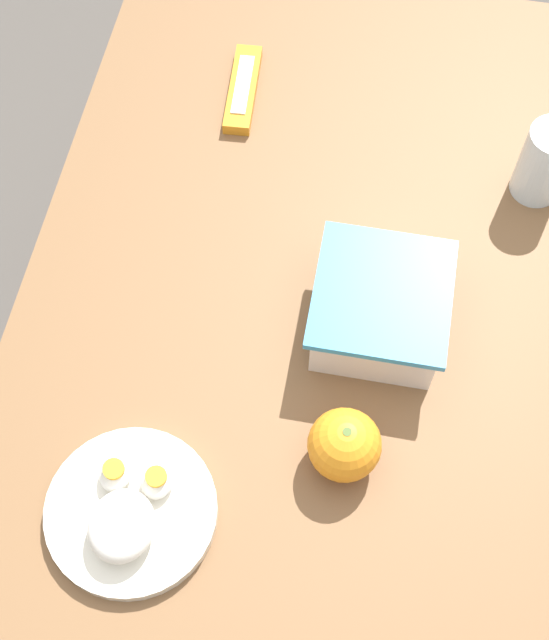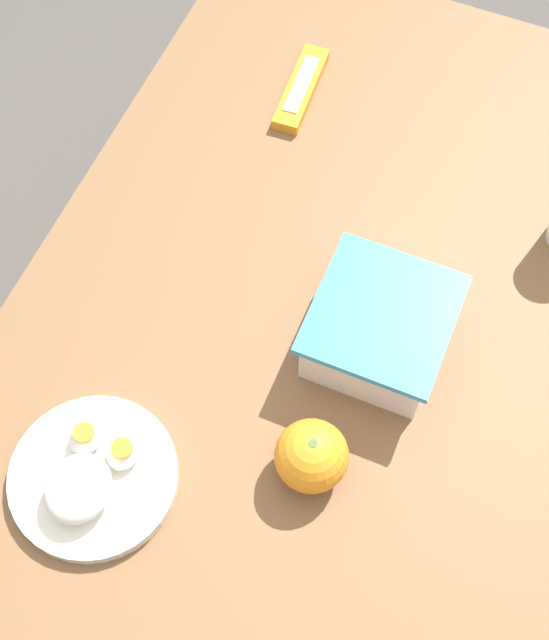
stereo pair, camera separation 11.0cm
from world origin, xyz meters
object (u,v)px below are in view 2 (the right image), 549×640
at_px(orange_fruit, 312,456).
at_px(candy_bar, 301,89).
at_px(food_container, 379,330).
at_px(rice_plate, 91,477).

relative_size(orange_fruit, candy_bar, 0.54).
bearing_deg(candy_bar, orange_fruit, 22.97).
relative_size(food_container, candy_bar, 1.10).
bearing_deg(food_container, orange_fruit, -5.28).
distance_m(rice_plate, candy_bar, 0.64).
xyz_separation_m(rice_plate, candy_bar, (-0.64, 0.00, -0.01)).
xyz_separation_m(food_container, candy_bar, (-0.34, -0.24, -0.03)).
xyz_separation_m(food_container, rice_plate, (0.30, -0.24, -0.02)).
bearing_deg(orange_fruit, rice_plate, -63.42).
bearing_deg(food_container, rice_plate, -39.42).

